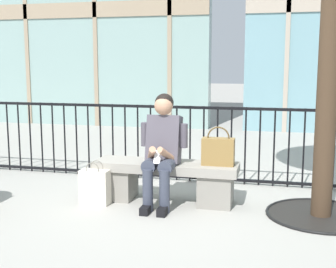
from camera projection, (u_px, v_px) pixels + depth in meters
ground_plane at (166, 201)px, 5.11m from camera, size 60.00×60.00×0.00m
stone_bench at (166, 178)px, 5.07m from camera, size 1.60×0.44×0.45m
seated_person_with_phone at (162, 146)px, 4.89m from camera, size 0.52×0.66×1.21m
handbag_on_bench at (218, 151)px, 4.87m from camera, size 0.34×0.15×0.42m
shopping_bag at (95, 187)px, 4.98m from camera, size 0.32×0.17×0.48m
plaza_railing at (183, 143)px, 5.94m from camera, size 8.73×0.04×0.99m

